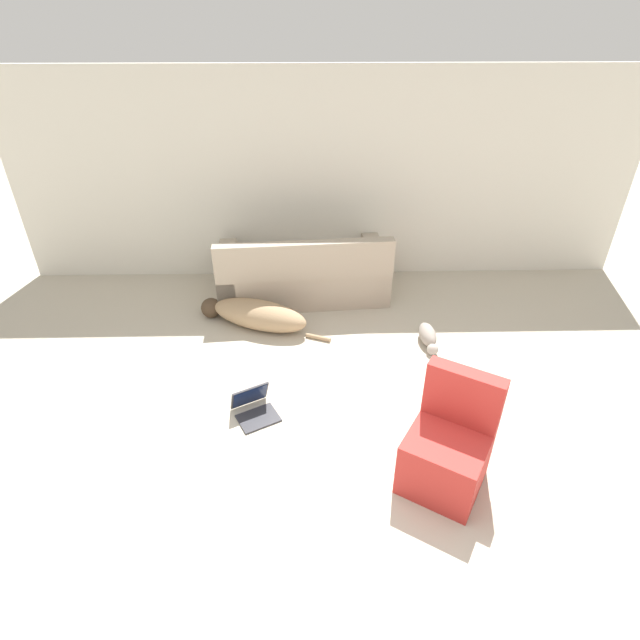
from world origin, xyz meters
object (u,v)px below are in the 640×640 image
object	(u,v)px
dog	(256,314)
cat	(428,336)
couch	(303,275)
side_chair	(448,450)
laptop_open	(253,405)

from	to	relation	value
dog	cat	xyz separation A→B (m)	(1.78, -0.37, -0.06)
couch	dog	world-z (taller)	couch
dog	couch	bearing A→B (deg)	-104.78
cat	side_chair	world-z (taller)	side_chair
cat	laptop_open	bearing A→B (deg)	-63.04
couch	side_chair	distance (m)	2.94
dog	cat	world-z (taller)	dog
couch	dog	bearing A→B (deg)	48.62
dog	cat	distance (m)	1.82
dog	side_chair	distance (m)	2.59
dog	side_chair	size ratio (longest dim) A/B	1.64
laptop_open	couch	bearing A→B (deg)	50.48
dog	cat	bearing A→B (deg)	-169.53
cat	laptop_open	distance (m)	1.95
couch	laptop_open	size ratio (longest dim) A/B	4.36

